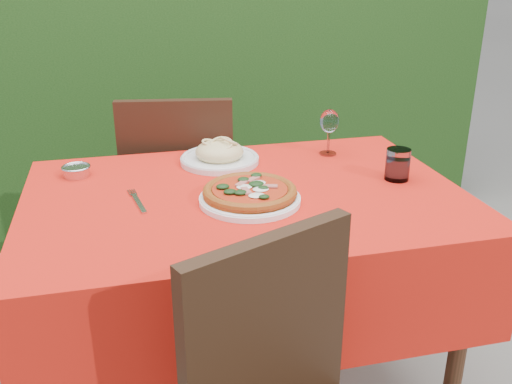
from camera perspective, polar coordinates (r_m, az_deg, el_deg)
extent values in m
cube|color=black|center=(3.11, -7.51, 11.52)|extent=(3.20, 0.55, 1.60)
cube|color=#422415|center=(1.66, -1.08, -0.95)|extent=(1.20, 0.80, 0.04)
cylinder|color=#422415|center=(1.77, 19.53, -14.59)|extent=(0.05, 0.05, 0.70)
cylinder|color=#422415|center=(2.11, -17.72, -7.96)|extent=(0.05, 0.05, 0.70)
cylinder|color=#422415|center=(2.27, 10.50, -4.90)|extent=(0.05, 0.05, 0.70)
cube|color=red|center=(1.72, -1.05, -4.99)|extent=(1.26, 0.86, 0.32)
cube|color=black|center=(1.19, 1.21, -14.00)|extent=(0.39, 0.19, 0.44)
cube|color=black|center=(2.37, -7.40, -1.05)|extent=(0.48, 0.48, 0.04)
cube|color=black|center=(2.10, -7.96, 3.08)|extent=(0.41, 0.11, 0.45)
cylinder|color=black|center=(2.62, -3.10, -4.04)|extent=(0.04, 0.04, 0.42)
cylinder|color=black|center=(2.64, -10.84, -4.23)|extent=(0.04, 0.04, 0.42)
cylinder|color=black|center=(2.31, -2.87, -7.96)|extent=(0.04, 0.04, 0.42)
cylinder|color=black|center=(2.33, -11.71, -8.14)|extent=(0.04, 0.04, 0.42)
cylinder|color=white|center=(1.59, -0.62, -0.76)|extent=(0.28, 0.28, 0.02)
cylinder|color=#B05818|center=(1.58, -0.62, -0.19)|extent=(0.34, 0.34, 0.02)
cylinder|color=#A2110A|center=(1.57, -0.62, 0.24)|extent=(0.28, 0.28, 0.01)
cylinder|color=silver|center=(1.90, -3.65, 3.22)|extent=(0.26, 0.26, 0.02)
ellipsoid|color=beige|center=(1.89, -3.67, 4.05)|extent=(0.18, 0.18, 0.07)
cylinder|color=silver|center=(1.79, 13.98, 2.70)|extent=(0.07, 0.07, 0.10)
cylinder|color=#8EB1C1|center=(1.79, 13.94, 2.26)|extent=(0.06, 0.06, 0.07)
cylinder|color=silver|center=(1.99, 7.19, 3.85)|extent=(0.06, 0.06, 0.01)
cylinder|color=silver|center=(1.98, 7.25, 5.04)|extent=(0.01, 0.01, 0.08)
ellipsoid|color=silver|center=(1.96, 7.36, 7.06)|extent=(0.07, 0.07, 0.08)
cube|color=silver|center=(1.61, -11.64, -1.11)|extent=(0.06, 0.19, 0.01)
cylinder|color=silver|center=(1.86, -17.51, 1.95)|extent=(0.08, 0.08, 0.03)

